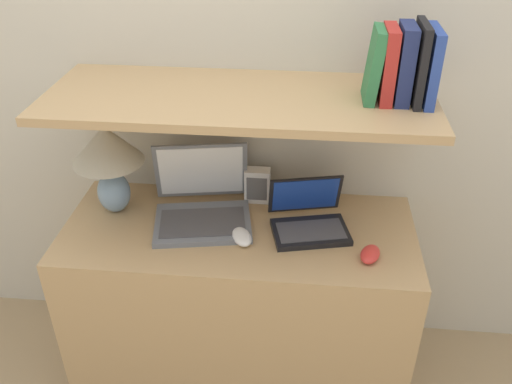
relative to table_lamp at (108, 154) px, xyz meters
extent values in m
cube|color=beige|center=(0.46, 0.26, 0.25)|extent=(6.00, 0.05, 2.40)
cube|color=tan|center=(0.46, -0.07, -0.59)|extent=(1.23, 0.53, 0.72)
cube|color=beige|center=(0.46, 0.21, -0.37)|extent=(1.23, 0.04, 1.16)
cube|color=tan|center=(0.46, -0.01, 0.22)|extent=(1.23, 0.48, 0.03)
ellipsoid|color=#7593B2|center=(0.00, 0.00, -0.15)|extent=(0.12, 0.12, 0.16)
cylinder|color=tan|center=(0.00, 0.00, -0.05)|extent=(0.02, 0.02, 0.05)
cone|color=#B2AD99|center=(0.00, 0.00, 0.04)|extent=(0.25, 0.25, 0.14)
cube|color=slate|center=(0.33, -0.07, -0.22)|extent=(0.37, 0.30, 0.02)
cube|color=#47474C|center=(0.34, -0.08, -0.21)|extent=(0.32, 0.22, 0.00)
cube|color=slate|center=(0.31, 0.08, -0.09)|extent=(0.34, 0.12, 0.24)
cube|color=white|center=(0.31, 0.08, -0.09)|extent=(0.31, 0.10, 0.21)
cube|color=black|center=(0.71, -0.08, -0.22)|extent=(0.29, 0.22, 0.02)
cube|color=#47474C|center=(0.71, -0.09, -0.21)|extent=(0.25, 0.17, 0.00)
cube|color=black|center=(0.69, 0.02, -0.14)|extent=(0.26, 0.10, 0.16)
cube|color=navy|center=(0.69, 0.02, -0.13)|extent=(0.23, 0.09, 0.14)
ellipsoid|color=white|center=(0.48, -0.14, -0.21)|extent=(0.10, 0.12, 0.04)
ellipsoid|color=red|center=(0.91, -0.20, -0.21)|extent=(0.09, 0.11, 0.04)
cube|color=white|center=(0.51, 0.12, -0.17)|extent=(0.09, 0.05, 0.13)
cube|color=#59595B|center=(0.51, 0.09, -0.17)|extent=(0.08, 0.00, 0.09)
cube|color=#284293|center=(1.04, -0.01, 0.35)|extent=(0.03, 0.17, 0.22)
cube|color=black|center=(1.00, -0.01, 0.36)|extent=(0.02, 0.17, 0.24)
cube|color=navy|center=(0.96, -0.01, 0.35)|extent=(0.04, 0.13, 0.23)
cube|color=#A82823|center=(0.91, -0.01, 0.35)|extent=(0.04, 0.14, 0.22)
cube|color=#2D7042|center=(0.87, -0.01, 0.35)|extent=(0.05, 0.13, 0.22)
camera|label=1|loc=(0.68, -1.60, 0.88)|focal=38.00mm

